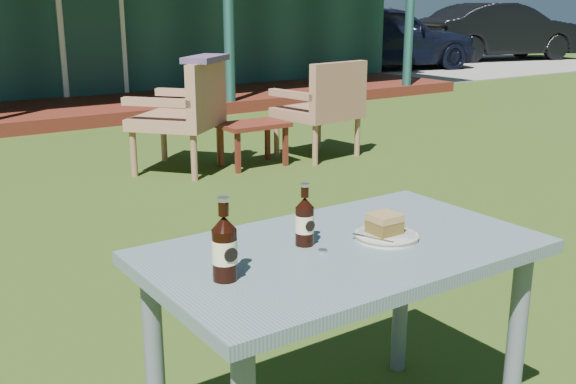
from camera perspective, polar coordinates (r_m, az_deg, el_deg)
ground at (r=3.62m, az=-11.84°, el=-7.93°), size 80.00×80.00×0.00m
gravel_strip at (r=16.55m, az=11.01°, el=10.49°), size 9.00×6.00×0.02m
car_near at (r=15.30m, az=7.98°, el=12.88°), size 4.48×2.50×1.44m
car_far at (r=18.65m, az=17.51°, el=12.81°), size 4.61×2.53×1.44m
cafe_table at (r=2.10m, az=4.68°, el=-7.14°), size 1.20×0.70×0.72m
plate at (r=2.13m, az=8.32°, el=-3.70°), size 0.20×0.20×0.01m
cake_slice at (r=2.13m, az=8.18°, el=-2.64°), size 0.09×0.09×0.06m
fork at (r=2.08m, az=7.20°, el=-3.92°), size 0.06×0.14×0.00m
cola_bottle_near at (r=2.03m, az=1.42°, el=-2.44°), size 0.06×0.06×0.19m
cola_bottle_far at (r=1.78m, az=-5.39°, el=-4.69°), size 0.07×0.07×0.23m
bottle_cap at (r=2.00m, az=2.97°, el=-5.00°), size 0.03×0.03×0.01m
armchair_left at (r=5.92m, az=-8.59°, el=6.85°), size 0.97×0.96×0.96m
armchair_right at (r=6.40m, az=3.08°, el=7.45°), size 0.76×0.72×0.92m
floral_throw at (r=5.80m, az=-6.99°, el=11.14°), size 0.56×0.53×0.05m
side_table at (r=6.08m, az=-2.98°, el=5.34°), size 0.60×0.40×0.40m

